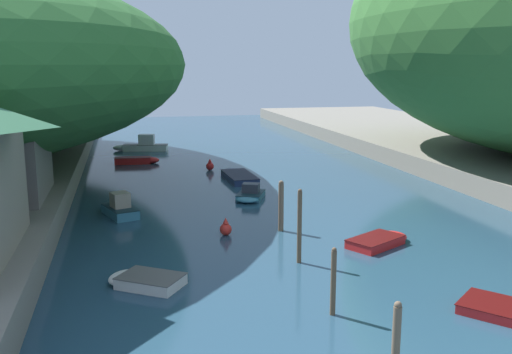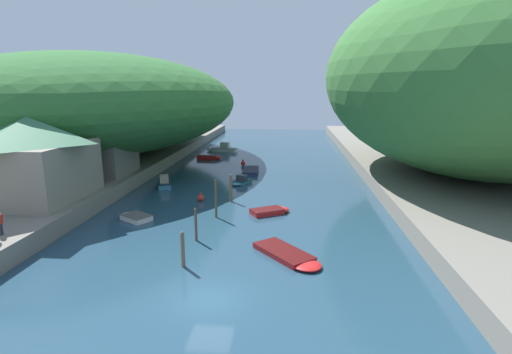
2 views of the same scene
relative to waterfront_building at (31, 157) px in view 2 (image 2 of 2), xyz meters
name	(u,v)px [view 2 (image 2 of 2)]	position (x,y,z in m)	size (l,w,h in m)	color
water_surface	(256,180)	(19.28, 16.21, -5.56)	(130.00, 130.00, 0.00)	#234256
left_bank	(72,171)	(-5.66, 16.21, -4.76)	(22.00, 120.00, 1.60)	slate
right_bank	(455,178)	(44.22, 16.21, -4.76)	(22.00, 120.00, 1.60)	slate
hillside_left	(99,103)	(-6.76, 27.91, 3.77)	(42.37, 59.31, 15.46)	#2D662D
hillside_right	(478,77)	(45.32, 15.76, 7.46)	(34.98, 48.97, 22.84)	#387033
waterfront_building	(31,157)	(0.00, 0.00, 0.00)	(9.31, 10.59, 7.67)	gray
boathouse_shed	(101,154)	(1.10, 11.32, -1.49)	(7.05, 7.73, 4.81)	slate
boat_far_upstream	(164,183)	(8.46, 11.92, -5.10)	(2.64, 4.21, 1.53)	teal
boat_far_right_bank	(222,149)	(10.75, 39.47, -5.02)	(6.20, 2.67, 1.81)	white
boat_red_skiff	(210,157)	(10.28, 31.08, -5.25)	(4.30, 1.59, 0.62)	red
boat_near_quay	(251,170)	(18.10, 21.68, -5.30)	(2.34, 6.37, 0.52)	navy
boat_mid_channel	(271,211)	(21.99, 2.52, -5.32)	(4.13, 3.32, 0.48)	red
boat_moored_right	(290,256)	(23.80, -7.75, -5.37)	(5.43, 5.93, 0.38)	red
boat_navy_launch	(240,181)	(17.50, 14.14, -5.24)	(2.79, 3.58, 1.07)	teal
boat_small_dinghy	(134,217)	(9.54, -0.42, -5.32)	(3.68, 3.28, 0.50)	silver
mooring_post_nearest	(183,249)	(16.67, -9.71, -4.31)	(0.26, 0.26, 2.49)	brown
mooring_post_second	(196,224)	(16.44, -5.04, -4.22)	(0.21, 0.21, 2.67)	brown
mooring_post_middle	(216,198)	(16.94, 0.81, -3.74)	(0.22, 0.22, 3.63)	brown
mooring_post_fourth	(231,188)	(17.53, 6.16, -4.08)	(0.30, 0.30, 2.94)	brown
channel_buoy_near	(201,198)	(14.31, 6.02, -5.17)	(0.67, 0.67, 1.01)	red
channel_buoy_far	(243,163)	(16.45, 25.98, -5.14)	(0.71, 0.71, 1.07)	red
person_by_boathouse	(0,222)	(3.45, -9.14, -2.99)	(0.27, 0.41, 1.69)	#282D3D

